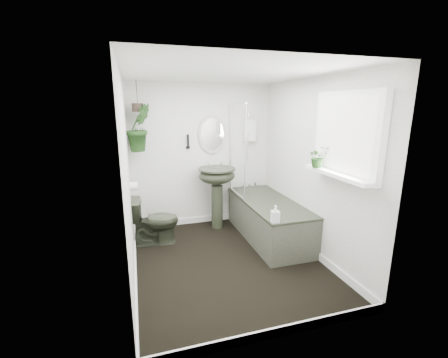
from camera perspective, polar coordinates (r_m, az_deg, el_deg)
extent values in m
cube|color=black|center=(4.02, 0.64, -15.34)|extent=(2.30, 2.80, 0.02)
cube|color=white|center=(3.53, 0.75, 19.68)|extent=(2.30, 2.80, 0.02)
cube|color=white|center=(4.94, -4.24, 4.44)|extent=(2.30, 0.02, 2.30)
cube|color=white|center=(2.35, 11.14, -6.26)|extent=(2.30, 0.02, 2.30)
cube|color=white|center=(3.45, -18.04, -0.27)|extent=(0.02, 2.80, 2.30)
cube|color=white|center=(4.10, 16.37, 1.99)|extent=(0.02, 2.80, 2.30)
cube|color=white|center=(3.99, 0.64, -14.59)|extent=(2.30, 2.80, 0.10)
cube|color=white|center=(5.06, 4.84, 9.21)|extent=(0.20, 0.10, 0.35)
ellipsoid|color=#BDB5AA|center=(4.90, -2.26, 8.51)|extent=(0.46, 0.03, 0.62)
cylinder|color=black|center=(4.82, -6.86, 7.14)|extent=(0.04, 0.04, 0.22)
cylinder|color=white|center=(4.18, -16.84, -1.32)|extent=(0.11, 0.11, 0.11)
cube|color=white|center=(3.43, 22.33, 7.80)|extent=(0.08, 1.00, 0.90)
cube|color=white|center=(3.44, 20.79, 0.87)|extent=(0.18, 1.00, 0.04)
cube|color=white|center=(3.40, 21.73, 7.81)|extent=(0.01, 0.86, 0.76)
imported|color=#272C1F|center=(4.45, -13.11, -7.72)|extent=(0.71, 0.44, 0.69)
imported|color=black|center=(3.63, 17.50, 4.06)|extent=(0.24, 0.22, 0.25)
imported|color=black|center=(4.54, -15.88, 9.40)|extent=(0.47, 0.44, 0.68)
imported|color=#2F2628|center=(3.66, 9.74, -6.57)|extent=(0.11, 0.11, 0.21)
cylinder|color=#332820|center=(4.53, -16.12, 12.95)|extent=(0.16, 0.16, 0.12)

